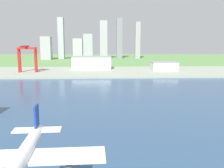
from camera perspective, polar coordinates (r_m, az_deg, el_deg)
ground_plane at (r=213.50m, az=0.09°, el=-3.51°), size 2400.00×2400.00×0.00m
water_bay at (r=155.76m, az=1.05°, el=-8.54°), size 840.00×360.00×0.15m
industrial_pier at (r=400.57m, az=-1.08°, el=2.91°), size 840.00×140.00×2.50m
airplane_landing at (r=57.45m, az=-20.34°, el=-16.04°), size 35.97×38.09×10.87m
port_crane_red at (r=401.53m, az=-19.23°, el=6.85°), size 27.65×40.41×41.25m
warehouse_main at (r=431.89m, az=-4.74°, el=5.00°), size 68.01×34.50×21.86m
warehouse_annex at (r=415.98m, az=12.03°, el=4.12°), size 42.14×29.38×14.30m
distant_skyline at (r=729.92m, az=-5.59°, el=9.53°), size 285.26×73.71×120.31m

